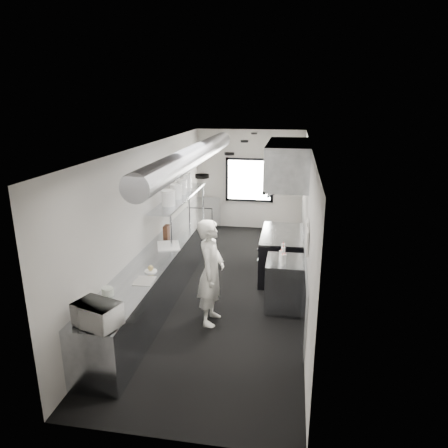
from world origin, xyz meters
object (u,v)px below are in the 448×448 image
at_px(plate_stack_b, 176,191).
at_px(squeeze_bottle_d, 283,252).
at_px(plate_stack_c, 182,187).
at_px(plate_stack_d, 186,182).
at_px(squeeze_bottle_a, 282,260).
at_px(microwave, 97,314).
at_px(exhaust_hood, 288,163).
at_px(deli_tub_b, 109,292).
at_px(line_cook, 211,272).
at_px(pass_shelf, 180,198).
at_px(deli_tub_a, 107,291).
at_px(range, 281,254).
at_px(squeeze_bottle_e, 283,249).
at_px(bottle_station, 284,284).
at_px(far_work_table, 204,218).
at_px(prep_counter, 163,271).
at_px(squeeze_bottle_c, 281,256).
at_px(knife_block, 167,231).
at_px(small_plate, 151,271).
at_px(squeeze_bottle_b, 285,259).
at_px(cutting_board, 168,246).
at_px(plate_stack_a, 168,198).

xyz_separation_m(plate_stack_b, squeeze_bottle_d, (2.31, -1.33, -0.73)).
xyz_separation_m(plate_stack_c, plate_stack_d, (0.00, 0.35, 0.04)).
relative_size(squeeze_bottle_a, squeeze_bottle_d, 1.01).
bearing_deg(microwave, plate_stack_b, 109.57).
height_order(exhaust_hood, deli_tub_b, exhaust_hood).
bearing_deg(line_cook, pass_shelf, 29.50).
distance_m(exhaust_hood, plate_stack_d, 2.54).
relative_size(microwave, plate_stack_b, 1.66).
bearing_deg(deli_tub_b, line_cook, 39.73).
distance_m(deli_tub_a, plate_stack_d, 4.10).
bearing_deg(range, plate_stack_b, 178.50).
bearing_deg(squeeze_bottle_e, range, 93.19).
relative_size(bottle_station, far_work_table, 0.75).
relative_size(prep_counter, squeeze_bottle_c, 31.77).
bearing_deg(exhaust_hood, knife_block, -168.90).
bearing_deg(far_work_table, plate_stack_b, -91.37).
xyz_separation_m(range, bottle_station, (0.11, -1.40, -0.02)).
bearing_deg(plate_stack_d, knife_block, -93.40).
height_order(small_plate, plate_stack_d, plate_stack_d).
xyz_separation_m(prep_counter, squeeze_bottle_b, (2.29, -0.36, 0.54)).
relative_size(bottle_station, plate_stack_b, 2.91).
relative_size(small_plate, cutting_board, 0.37).
bearing_deg(squeeze_bottle_c, plate_stack_d, 134.79).
xyz_separation_m(bottle_station, deli_tub_b, (-2.46, -1.78, 0.50)).
xyz_separation_m(range, squeeze_bottle_e, (0.06, -1.08, 0.53)).
xyz_separation_m(prep_counter, far_work_table, (0.00, 3.70, 0.00)).
relative_size(deli_tub_b, squeeze_bottle_d, 0.73).
xyz_separation_m(exhaust_hood, plate_stack_a, (-2.29, -0.55, -0.67)).
bearing_deg(prep_counter, squeeze_bottle_c, -6.24).
relative_size(range, small_plate, 7.94).
xyz_separation_m(knife_block, plate_stack_d, (0.08, 1.32, 0.76)).
bearing_deg(cutting_board, plate_stack_c, 95.03).
bearing_deg(squeeze_bottle_b, pass_shelf, 141.39).
bearing_deg(cutting_board, line_cook, -45.80).
distance_m(microwave, squeeze_bottle_b, 3.30).
relative_size(line_cook, deli_tub_a, 11.65).
bearing_deg(squeeze_bottle_d, deli_tub_b, -141.76).
height_order(far_work_table, small_plate, small_plate).
relative_size(exhaust_hood, deli_tub_b, 15.36).
height_order(squeeze_bottle_c, squeeze_bottle_d, squeeze_bottle_d).
relative_size(exhaust_hood, cutting_board, 3.99).
xyz_separation_m(small_plate, squeeze_bottle_d, (2.11, 0.99, 0.09)).
xyz_separation_m(deli_tub_b, small_plate, (0.31, 0.91, -0.04)).
bearing_deg(far_work_table, squeeze_bottle_b, -60.59).
bearing_deg(bottle_station, far_work_table, 120.53).
bearing_deg(plate_stack_c, deli_tub_b, -91.56).
bearing_deg(deli_tub_b, cutting_board, 83.71).
height_order(range, squeeze_bottle_c, squeeze_bottle_c).
xyz_separation_m(squeeze_bottle_c, squeeze_bottle_d, (0.03, 0.17, 0.00)).
bearing_deg(microwave, plate_stack_c, 109.48).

